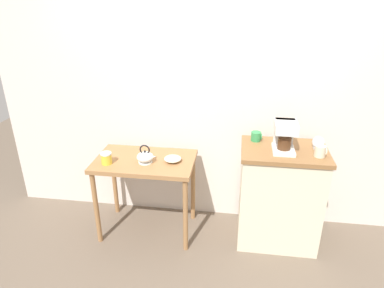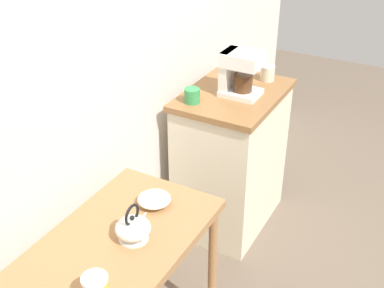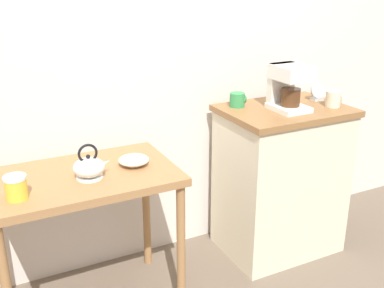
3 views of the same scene
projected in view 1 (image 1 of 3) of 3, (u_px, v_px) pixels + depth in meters
The scene contains 11 objects.
ground_plane at pixel (206, 234), 3.33m from camera, with size 8.00×8.00×0.00m, color #6B5B4C.
back_wall at pixel (224, 82), 3.13m from camera, with size 4.40×0.10×2.80m, color silver.
wooden_table at pixel (145, 169), 3.14m from camera, with size 0.90×0.56×0.77m.
kitchen_counter at pixel (279, 196), 3.10m from camera, with size 0.73×0.53×0.93m.
bowl_stoneware at pixel (173, 159), 3.04m from camera, with size 0.15×0.15×0.05m.
teakettle at pixel (145, 157), 3.02m from camera, with size 0.18×0.15×0.17m.
canister_enamel at pixel (106, 158), 3.00m from camera, with size 0.10×0.10×0.10m.
coffee_maker at pixel (285, 135), 2.83m from camera, with size 0.18×0.22×0.26m.
mug_tall_green at pixel (256, 136), 3.06m from camera, with size 0.10×0.09×0.08m.
mug_small_cream at pixel (320, 151), 2.76m from camera, with size 0.10×0.09×0.09m.
table_clock at pixel (318, 143), 2.90m from camera, with size 0.10×0.05×0.11m.
Camera 1 is at (0.24, -2.68, 2.15)m, focal length 32.01 mm.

